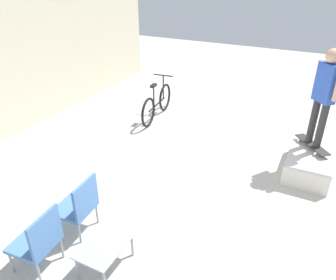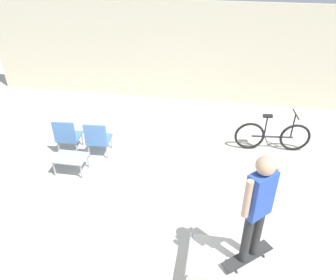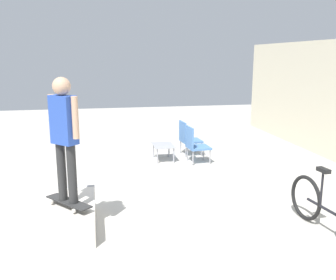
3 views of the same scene
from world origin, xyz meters
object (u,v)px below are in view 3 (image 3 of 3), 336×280
at_px(skate_ramp_box, 69,216).
at_px(bicycle, 329,209).
at_px(coffee_table, 163,147).
at_px(patio_chair_left, 188,137).
at_px(patio_chair_right, 195,144).
at_px(skateboard_on_ramp, 69,202).
at_px(person_skater, 64,130).

relative_size(skate_ramp_box, bicycle, 0.78).
height_order(coffee_table, patio_chair_left, patio_chair_left).
bearing_deg(patio_chair_right, bicycle, -171.16).
bearing_deg(coffee_table, patio_chair_left, 117.23).
relative_size(skateboard_on_ramp, person_skater, 0.44).
height_order(skate_ramp_box, coffee_table, skate_ramp_box).
height_order(skate_ramp_box, bicycle, bicycle).
xyz_separation_m(skate_ramp_box, patio_chair_left, (-3.94, 2.83, 0.28)).
xyz_separation_m(skate_ramp_box, bicycle, (0.91, 3.78, 0.18)).
bearing_deg(skateboard_on_ramp, bicycle, 38.74).
height_order(skateboard_on_ramp, bicycle, bicycle).
height_order(skate_ramp_box, patio_chair_left, patio_chair_left).
distance_m(patio_chair_left, patio_chair_right, 0.76).
height_order(patio_chair_left, bicycle, bicycle).
bearing_deg(coffee_table, bicycle, 20.43).
bearing_deg(patio_chair_left, patio_chair_right, 175.37).
bearing_deg(person_skater, skate_ramp_box, 142.62).
relative_size(patio_chair_left, patio_chair_right, 1.00).
relative_size(skate_ramp_box, patio_chair_right, 1.56).
bearing_deg(skate_ramp_box, person_skater, 7.45).
bearing_deg(patio_chair_left, skateboard_on_ramp, 141.08).
bearing_deg(coffee_table, skateboard_on_ramp, -29.10).
bearing_deg(coffee_table, person_skater, -29.10).
distance_m(skate_ramp_box, bicycle, 3.89).
xyz_separation_m(skateboard_on_ramp, patio_chair_right, (-3.36, 2.81, -0.02)).
relative_size(skate_ramp_box, person_skater, 0.79).
distance_m(patio_chair_left, bicycle, 4.95).
bearing_deg(patio_chair_right, patio_chair_left, -4.17).
relative_size(person_skater, coffee_table, 2.47).
height_order(coffee_table, bicycle, bicycle).
height_order(coffee_table, patio_chair_right, patio_chair_right).
bearing_deg(skateboard_on_ramp, patio_chair_right, 99.94).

